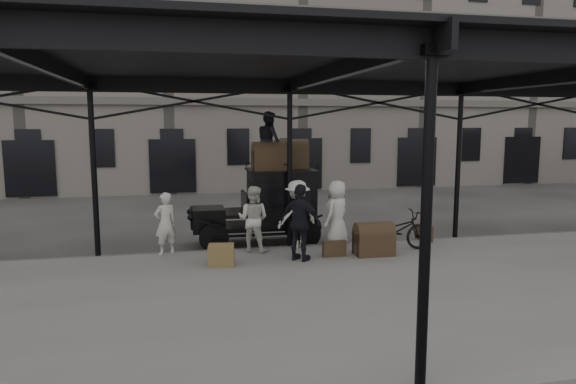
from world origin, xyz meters
The scene contains 18 objects.
ground centered at (0.00, 0.00, 0.00)m, with size 120.00×120.00×0.00m, color #383533.
platform centered at (0.00, -2.00, 0.07)m, with size 28.00×8.00×0.15m, color slate.
canopy centered at (0.00, -1.72, 4.60)m, with size 22.50×9.00×4.74m.
building_frontage centered at (0.00, 18.00, 7.00)m, with size 64.00×8.00×14.00m, color slate.
taxi centered at (-0.37, 2.97, 1.20)m, with size 3.65×1.55×2.18m.
porter_left centered at (-3.30, 1.80, 0.95)m, with size 0.59×0.38×1.61m, color beige.
porter_midleft centered at (-1.06, 1.62, 1.02)m, with size 0.84×0.66×1.73m, color beige.
porter_centre centered at (1.29, 1.80, 1.05)m, with size 0.88×0.57×1.80m, color silver.
porter_official centered at (-0.06, 0.46, 1.10)m, with size 1.11×0.46×1.89m, color black.
porter_right centered at (0.17, 1.80, 1.06)m, with size 1.18×0.68×1.83m, color silver.
bicycle centered at (2.62, 0.94, 0.68)m, with size 0.70×2.02×1.06m, color black.
porter_roof centered at (-0.40, 2.87, 3.00)m, with size 0.80×0.62×1.65m, color black.
steamer_trunk_roof_near centered at (-0.45, 2.72, 2.51)m, with size 0.91×0.56×0.67m, color #4A3322, non-canonical shape.
steamer_trunk_roof_far centered at (0.30, 3.17, 2.54)m, with size 0.97×0.59×0.71m, color #4A3322, non-canonical shape.
steamer_trunk_platform centered at (1.89, 0.60, 0.51)m, with size 0.97×0.59×0.71m, color #4A3322, non-canonical shape.
wicker_hamper centered at (-2.00, 0.44, 0.40)m, with size 0.60×0.45×0.50m, color olive.
suitcase_upright centered at (3.90, 1.80, 0.38)m, with size 0.15×0.60×0.45m, color #4A3322.
suitcase_flat centered at (0.86, 0.65, 0.35)m, with size 0.60×0.15×0.40m, color #4A3322.
Camera 1 is at (-2.94, -11.45, 3.53)m, focal length 32.00 mm.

